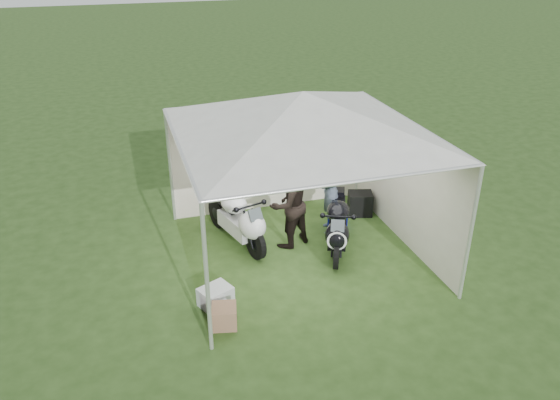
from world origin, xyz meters
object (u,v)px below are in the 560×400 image
at_px(person_blue_jacket, 331,191).
at_px(motorcycle_black, 338,225).
at_px(equipment_box, 360,203).
at_px(motorcycle_white, 239,218).
at_px(crate_0, 216,297).
at_px(crate_2, 219,308).
at_px(crate_1, 224,316).
at_px(canopy_tent, 302,117).
at_px(paddock_stand, 338,221).
at_px(person_dark_jacket, 289,204).

bearing_deg(person_blue_jacket, motorcycle_black, -0.75).
bearing_deg(equipment_box, motorcycle_white, -170.64).
relative_size(crate_0, crate_2, 1.66).
relative_size(motorcycle_white, crate_1, 5.38).
relative_size(canopy_tent, crate_0, 11.87).
bearing_deg(motorcycle_white, crate_0, -130.72).
distance_m(equipment_box, crate_1, 4.33).
bearing_deg(motorcycle_black, crate_1, -124.70).
xyz_separation_m(motorcycle_black, crate_0, (-2.42, -0.96, -0.36)).
bearing_deg(paddock_stand, motorcycle_white, -179.16).
height_order(motorcycle_black, person_blue_jacket, person_blue_jacket).
xyz_separation_m(paddock_stand, equipment_box, (0.66, 0.41, 0.09)).
xyz_separation_m(canopy_tent, equipment_box, (1.68, 1.09, -2.34)).
xyz_separation_m(canopy_tent, person_blue_jacket, (0.84, 0.64, -1.73)).
bearing_deg(motorcycle_white, equipment_box, -6.98).
bearing_deg(canopy_tent, motorcycle_white, 146.24).
xyz_separation_m(motorcycle_black, person_dark_jacket, (-0.77, 0.47, 0.32)).
bearing_deg(crate_2, canopy_tent, 36.34).
bearing_deg(motorcycle_black, equipment_box, 73.46).
height_order(motorcycle_black, crate_0, motorcycle_black).
xyz_separation_m(canopy_tent, crate_1, (-1.72, -1.59, -2.41)).
bearing_deg(paddock_stand, person_blue_jacket, -166.98).
relative_size(crate_1, crate_2, 1.26).
xyz_separation_m(canopy_tent, paddock_stand, (1.02, 0.68, -2.43)).
relative_size(canopy_tent, crate_1, 15.60).
xyz_separation_m(motorcycle_white, paddock_stand, (1.99, 0.03, -0.40)).
relative_size(motorcycle_black, equipment_box, 3.73).
distance_m(equipment_box, crate_2, 4.17).
bearing_deg(person_dark_jacket, crate_2, 22.39).
bearing_deg(motorcycle_black, crate_0, -134.72).
distance_m(motorcycle_white, motorcycle_black, 1.81).
bearing_deg(crate_2, person_blue_jacket, 36.62).
bearing_deg(crate_0, motorcycle_black, 21.68).
height_order(motorcycle_black, crate_2, motorcycle_black).
relative_size(motorcycle_black, person_dark_jacket, 1.06).
bearing_deg(person_dark_jacket, crate_0, 18.42).
height_order(crate_1, crate_2, crate_1).
bearing_deg(canopy_tent, motorcycle_black, -9.24).
bearing_deg(canopy_tent, person_blue_jacket, 37.19).
relative_size(person_dark_jacket, crate_0, 3.53).
xyz_separation_m(person_dark_jacket, person_blue_jacket, (0.94, 0.27, 0.00)).
bearing_deg(paddock_stand, crate_0, -147.68).
distance_m(person_dark_jacket, crate_2, 2.45).
bearing_deg(crate_2, crate_0, 90.00).
height_order(motorcycle_black, paddock_stand, motorcycle_black).
xyz_separation_m(person_blue_jacket, equipment_box, (0.84, 0.45, -0.60)).
bearing_deg(equipment_box, canopy_tent, -147.16).
bearing_deg(equipment_box, crate_0, -147.83).
xyz_separation_m(motorcycle_white, person_blue_jacket, (1.81, -0.01, 0.29)).
relative_size(motorcycle_white, crate_2, 6.79).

